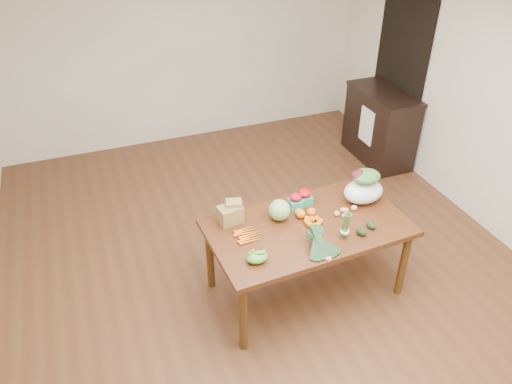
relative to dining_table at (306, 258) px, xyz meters
name	(u,v)px	position (x,y,z in m)	size (l,w,h in m)	color
floor	(263,266)	(-0.25, 0.42, -0.38)	(6.00, 6.00, 0.00)	#54331D
room_walls	(264,147)	(-0.25, 0.42, 0.97)	(5.02, 6.02, 2.70)	white
dining_table	(306,258)	(0.00, 0.00, 0.00)	(1.71, 0.95, 0.75)	#492311
doorway_dark	(398,77)	(2.23, 2.02, 0.68)	(0.02, 1.00, 2.10)	black
cabinet	(380,126)	(1.97, 1.90, 0.10)	(0.52, 1.02, 0.94)	black
dish_towel	(366,126)	(1.71, 1.82, 0.18)	(0.02, 0.28, 0.45)	white
paper_bag	(230,213)	(-0.61, 0.29, 0.47)	(0.27, 0.22, 0.19)	olive
cabbage	(279,210)	(-0.20, 0.17, 0.47)	(0.19, 0.19, 0.19)	#96B769
strawberry_basket_a	(295,202)	(0.01, 0.29, 0.43)	(0.12, 0.12, 0.11)	#B60C1F
strawberry_basket_b	(304,198)	(0.11, 0.31, 0.43)	(0.13, 0.13, 0.11)	#B60C13
orange_a	(301,214)	(-0.02, 0.12, 0.42)	(0.08, 0.08, 0.08)	orange
orange_b	(299,212)	(-0.02, 0.16, 0.41)	(0.07, 0.07, 0.07)	orange
orange_c	(311,212)	(0.08, 0.12, 0.42)	(0.08, 0.08, 0.08)	#EC540E
mandarin_cluster	(312,220)	(0.03, 0.01, 0.42)	(0.18, 0.18, 0.08)	orange
carrots	(248,235)	(-0.54, 0.05, 0.39)	(0.22, 0.22, 0.03)	#E94D13
snap_pea_bag	(257,257)	(-0.58, -0.27, 0.41)	(0.17, 0.13, 0.08)	green
kale_bunch	(323,244)	(-0.05, -0.36, 0.45)	(0.32, 0.40, 0.16)	black
asparagus_bundle	(345,225)	(0.21, -0.25, 0.50)	(0.08, 0.08, 0.25)	#4D803A
potato_a	(337,213)	(0.29, 0.04, 0.40)	(0.06, 0.05, 0.05)	#DDB27F
potato_b	(345,216)	(0.35, -0.02, 0.40)	(0.06, 0.05, 0.05)	#DDCA7F
potato_c	(346,210)	(0.39, 0.05, 0.40)	(0.05, 0.05, 0.05)	tan
potato_d	(343,210)	(0.37, 0.07, 0.40)	(0.05, 0.05, 0.04)	#DBBF7E
potato_e	(354,208)	(0.48, 0.06, 0.40)	(0.06, 0.05, 0.05)	#DCB77F
avocado_a	(361,231)	(0.35, -0.27, 0.41)	(0.07, 0.10, 0.07)	black
avocado_b	(371,225)	(0.48, -0.23, 0.41)	(0.06, 0.09, 0.06)	black
salad_bag	(364,188)	(0.62, 0.16, 0.52)	(0.37, 0.28, 0.29)	white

